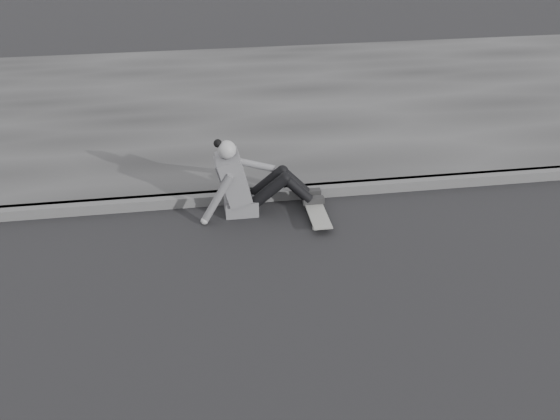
# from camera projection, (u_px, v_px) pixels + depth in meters

# --- Properties ---
(ground) EXTENTS (80.00, 80.00, 0.00)m
(ground) POSITION_uv_depth(u_px,v_px,m) (354.00, 347.00, 5.05)
(ground) COLOR black
(ground) RESTS_ON ground
(curb) EXTENTS (24.00, 0.16, 0.12)m
(curb) POSITION_uv_depth(u_px,v_px,m) (298.00, 192.00, 7.23)
(curb) COLOR #4B4B4B
(curb) RESTS_ON ground
(sidewalk) EXTENTS (24.00, 6.00, 0.12)m
(sidewalk) POSITION_uv_depth(u_px,v_px,m) (264.00, 102.00, 9.82)
(sidewalk) COLOR #323232
(sidewalk) RESTS_ON ground
(skateboard) EXTENTS (0.20, 0.78, 0.09)m
(skateboard) POSITION_uv_depth(u_px,v_px,m) (316.00, 211.00, 6.82)
(skateboard) COLOR gray
(skateboard) RESTS_ON ground
(seated_woman) EXTENTS (1.38, 0.46, 0.88)m
(seated_woman) POSITION_uv_depth(u_px,v_px,m) (246.00, 182.00, 6.79)
(seated_woman) COLOR #5A595C
(seated_woman) RESTS_ON ground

